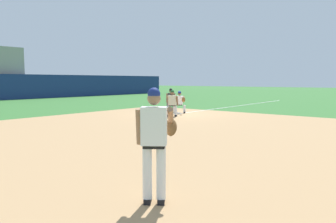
# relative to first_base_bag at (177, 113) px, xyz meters

# --- Properties ---
(ground_plane) EXTENTS (160.00, 160.00, 0.00)m
(ground_plane) POSITION_rel_first_base_bag_xyz_m (0.00, 0.00, -0.04)
(ground_plane) COLOR #336B2D
(infield_dirt_patch) EXTENTS (18.00, 18.00, 0.01)m
(infield_dirt_patch) POSITION_rel_first_base_bag_xyz_m (-5.67, -4.08, -0.04)
(infield_dirt_patch) COLOR tan
(infield_dirt_patch) RESTS_ON ground
(foul_line_stripe) EXTENTS (16.67, 0.10, 0.00)m
(foul_line_stripe) POSITION_rel_first_base_bag_xyz_m (8.34, 0.00, -0.04)
(foul_line_stripe) COLOR white
(foul_line_stripe) RESTS_ON ground
(first_base_bag) EXTENTS (0.38, 0.38, 0.09)m
(first_base_bag) POSITION_rel_first_base_bag_xyz_m (0.00, 0.00, 0.00)
(first_base_bag) COLOR white
(first_base_bag) RESTS_ON ground
(baseball) EXTENTS (0.07, 0.07, 0.07)m
(baseball) POSITION_rel_first_base_bag_xyz_m (-6.17, -4.42, -0.01)
(baseball) COLOR white
(baseball) RESTS_ON ground
(pitcher) EXTENTS (0.85, 0.57, 1.86)m
(pitcher) POSITION_rel_first_base_bag_xyz_m (-11.30, -8.16, 1.01)
(pitcher) COLOR black
(pitcher) RESTS_ON ground
(first_baseman) EXTENTS (0.80, 1.05, 1.34)m
(first_baseman) POSITION_rel_first_base_bag_xyz_m (0.52, 0.17, 0.69)
(first_baseman) COLOR black
(first_baseman) RESTS_ON ground
(baserunner) EXTENTS (0.60, 0.67, 1.46)m
(baserunner) POSITION_rel_first_base_bag_xyz_m (-1.15, -0.56, 0.75)
(baserunner) COLOR black
(baserunner) RESTS_ON ground
(umpire) EXTENTS (0.65, 0.68, 1.46)m
(umpire) POSITION_rel_first_base_bag_xyz_m (1.25, 1.43, 0.75)
(umpire) COLOR black
(umpire) RESTS_ON ground
(outfield_wall) EXTENTS (48.00, 0.50, 2.60)m
(outfield_wall) POSITION_rel_first_base_bag_xyz_m (0.00, 22.00, 1.26)
(outfield_wall) COLOR navy
(outfield_wall) RESTS_ON ground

